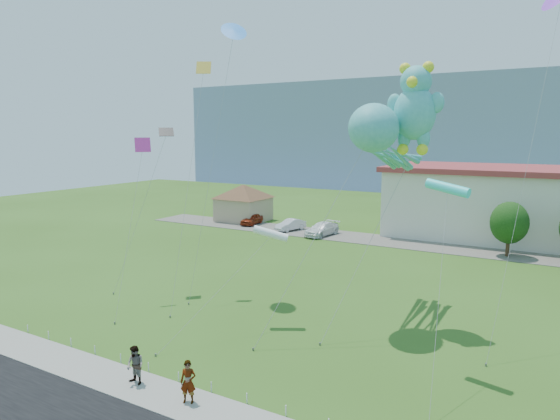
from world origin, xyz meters
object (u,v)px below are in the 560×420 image
object	(u,v)px
pedestrian_right	(135,365)
parked_car_red	(252,219)
parked_car_white	(322,229)
pavilion	(243,199)
parked_car_silver	(290,225)
teddy_bear_kite	(415,106)
pedestrian_left	(188,382)
octopus_kite	(379,139)

from	to	relation	value
pedestrian_right	parked_car_red	distance (m)	42.91
parked_car_white	pavilion	bearing A→B (deg)	172.46
parked_car_silver	teddy_bear_kite	size ratio (longest dim) A/B	0.26
parked_car_white	teddy_bear_kite	distance (m)	29.79
pavilion	pedestrian_right	distance (m)	46.04
pedestrian_left	teddy_bear_kite	xyz separation A→B (m)	(5.39, 15.31, 12.54)
pavilion	pedestrian_right	world-z (taller)	pavilion
parked_car_red	teddy_bear_kite	xyz separation A→B (m)	(27.46, -23.27, 12.83)
parked_car_red	octopus_kite	xyz separation A→B (m)	(25.54, -24.11, 10.85)
teddy_bear_kite	pavilion	bearing A→B (deg)	139.97
teddy_bear_kite	parked_car_silver	bearing A→B (deg)	133.35
parked_car_red	parked_car_white	world-z (taller)	parked_car_white
pedestrian_left	pedestrian_right	world-z (taller)	pedestrian_left
pedestrian_right	parked_car_silver	bearing A→B (deg)	112.62
teddy_bear_kite	pedestrian_left	bearing A→B (deg)	-109.39
parked_car_silver	pedestrian_right	bearing A→B (deg)	-54.82
pedestrian_right	pavilion	bearing A→B (deg)	122.28
parked_car_red	octopus_kite	world-z (taller)	octopus_kite
pavilion	octopus_kite	size ratio (longest dim) A/B	0.67
pedestrian_right	parked_car_red	xyz separation A→B (m)	(-18.79, 38.57, -0.26)
pedestrian_right	parked_car_silver	xyz separation A→B (m)	(-12.39, 37.59, -0.29)
pedestrian_right	parked_car_white	xyz separation A→B (m)	(-7.65, 36.69, -0.22)
parked_car_silver	parked_car_white	xyz separation A→B (m)	(4.73, -0.90, 0.07)
pavilion	parked_car_red	distance (m)	4.10
pedestrian_left	parked_car_white	bearing A→B (deg)	82.78
parked_car_silver	octopus_kite	size ratio (longest dim) A/B	0.31
parked_car_silver	pedestrian_left	bearing A→B (deg)	-50.45
teddy_bear_kite	pedestrian_right	bearing A→B (deg)	-119.52
pavilion	parked_car_silver	xyz separation A→B (m)	(9.14, -3.06, -2.27)
parked_car_red	parked_car_white	distance (m)	11.30
pavilion	octopus_kite	bearing A→B (deg)	-42.81
parked_car_red	parked_car_silver	size ratio (longest dim) A/B	1.01
parked_car_silver	teddy_bear_kite	distance (m)	33.25
pavilion	octopus_kite	distance (m)	39.48
pavilion	parked_car_white	xyz separation A→B (m)	(13.87, -3.96, -2.20)
pedestrian_left	pedestrian_right	bearing A→B (deg)	155.97
parked_car_red	teddy_bear_kite	distance (m)	38.21
pedestrian_right	octopus_kite	world-z (taller)	octopus_kite
pavilion	teddy_bear_kite	world-z (taller)	teddy_bear_kite
parked_car_white	pedestrian_left	bearing A→B (deg)	-65.03
pedestrian_right	teddy_bear_kite	distance (m)	21.61
parked_car_red	pedestrian_right	bearing A→B (deg)	-71.20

